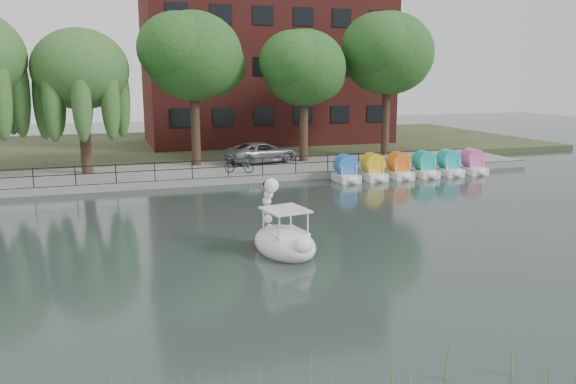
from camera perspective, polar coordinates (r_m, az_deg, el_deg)
ground_plane at (r=19.26m, az=2.30°, el=-6.19°), size 120.00×120.00×0.00m
promenade at (r=34.27m, az=-7.06°, el=2.02°), size 40.00×6.00×0.40m
kerb at (r=31.42m, az=-6.01°, el=1.17°), size 40.00×0.25×0.40m
land_strip at (r=47.95m, az=-10.32°, el=4.66°), size 60.00×22.00×0.36m
railing at (r=31.45m, az=-6.12°, el=2.92°), size 32.00×0.05×1.00m
apartment_building at (r=49.13m, az=-2.30°, el=15.73°), size 20.00×10.07×18.00m
willow_mid at (r=34.19m, az=-20.35°, el=11.56°), size 5.32×5.32×8.15m
broadleaf_center at (r=35.60m, az=-9.61°, el=13.40°), size 6.00×6.00×9.25m
broadleaf_right at (r=36.83m, az=1.64°, el=12.44°), size 5.40×5.40×8.32m
broadleaf_far at (r=40.40m, az=10.12°, el=13.64°), size 6.30×6.30×9.71m
minivan at (r=36.42m, az=-2.63°, el=4.21°), size 3.73×5.94×1.53m
bicycle at (r=32.65m, az=-5.00°, el=2.83°), size 1.28×1.81×1.00m
swan_boat at (r=19.13m, az=-0.44°, el=-4.63°), size 2.30×3.16×2.44m
pedal_boat_row at (r=34.10m, az=12.45°, el=2.48°), size 9.65×1.70×1.40m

